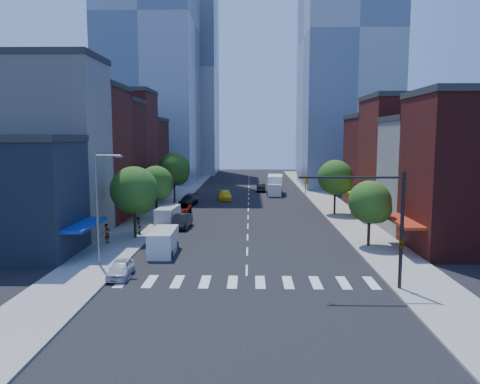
% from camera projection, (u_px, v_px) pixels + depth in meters
% --- Properties ---
extents(ground, '(220.00, 220.00, 0.00)m').
position_uv_depth(ground, '(247.00, 270.00, 36.71)').
color(ground, black).
rests_on(ground, ground).
extents(sidewalk_left, '(5.00, 120.00, 0.15)m').
position_uv_depth(sidewalk_left, '(172.00, 200.00, 76.68)').
color(sidewalk_left, gray).
rests_on(sidewalk_left, ground).
extents(sidewalk_right, '(5.00, 120.00, 0.15)m').
position_uv_depth(sidewalk_right, '(325.00, 200.00, 76.14)').
color(sidewalk_right, gray).
rests_on(sidewalk_right, ground).
extents(crosswalk, '(19.00, 3.00, 0.01)m').
position_uv_depth(crosswalk, '(246.00, 282.00, 33.74)').
color(crosswalk, silver).
rests_on(crosswalk, ground).
extents(bldg_left_0, '(12.00, 8.00, 10.00)m').
position_uv_depth(bldg_left_0, '(5.00, 200.00, 40.54)').
color(bldg_left_0, '#2F3A4E').
rests_on(bldg_left_0, ground).
extents(bldg_left_1, '(12.00, 8.00, 18.00)m').
position_uv_depth(bldg_left_1, '(44.00, 150.00, 47.99)').
color(bldg_left_1, '#BCB6AD').
rests_on(bldg_left_1, ground).
extents(bldg_left_2, '(12.00, 9.00, 16.00)m').
position_uv_depth(bldg_left_2, '(75.00, 156.00, 56.55)').
color(bldg_left_2, maroon).
rests_on(bldg_left_2, ground).
extents(bldg_left_3, '(12.00, 8.00, 15.00)m').
position_uv_depth(bldg_left_3, '(98.00, 157.00, 65.05)').
color(bldg_left_3, '#491312').
rests_on(bldg_left_3, ground).
extents(bldg_left_4, '(12.00, 9.00, 17.00)m').
position_uv_depth(bldg_left_4, '(115.00, 148.00, 73.36)').
color(bldg_left_4, maroon).
rests_on(bldg_left_4, ground).
extents(bldg_left_5, '(12.00, 10.00, 13.00)m').
position_uv_depth(bldg_left_5, '(131.00, 158.00, 83.03)').
color(bldg_left_5, '#491312').
rests_on(bldg_left_5, ground).
extents(bldg_right_1, '(12.00, 8.00, 12.00)m').
position_uv_depth(bldg_right_1, '(442.00, 178.00, 50.43)').
color(bldg_right_1, '#BCB6AD').
rests_on(bldg_right_1, ground).
extents(bldg_right_2, '(12.00, 10.00, 15.00)m').
position_uv_depth(bldg_right_2, '(414.00, 160.00, 59.18)').
color(bldg_right_2, maroon).
rests_on(bldg_right_2, ground).
extents(bldg_right_3, '(12.00, 10.00, 13.00)m').
position_uv_depth(bldg_right_3, '(390.00, 163.00, 69.22)').
color(bldg_right_3, '#491312').
rests_on(bldg_right_3, ground).
extents(tower_nw, '(20.00, 22.00, 70.00)m').
position_uv_depth(tower_nw, '(149.00, 23.00, 102.45)').
color(tower_nw, '#8C99A8').
rests_on(tower_nw, ground).
extents(tower_ne, '(18.00, 20.00, 60.00)m').
position_uv_depth(tower_ne, '(348.00, 38.00, 94.21)').
color(tower_ne, '#9EA5AD').
rests_on(tower_ne, ground).
extents(tower_far_e, '(22.00, 22.00, 80.00)m').
position_uv_depth(tower_far_e, '(346.00, 16.00, 115.74)').
color(tower_far_e, '#8C99A8').
rests_on(tower_far_e, ground).
extents(tower_far_w, '(18.00, 18.00, 56.00)m').
position_uv_depth(tower_far_w, '(184.00, 71.00, 128.02)').
color(tower_far_w, '#9EA5AD').
rests_on(tower_far_w, ground).
extents(traffic_signal, '(7.24, 2.24, 8.00)m').
position_uv_depth(traffic_signal, '(393.00, 231.00, 31.53)').
color(traffic_signal, black).
rests_on(traffic_signal, sidewalk_right).
extents(streetlight, '(2.25, 0.25, 9.00)m').
position_uv_depth(streetlight, '(99.00, 202.00, 37.33)').
color(streetlight, slate).
rests_on(streetlight, sidewalk_left).
extents(tree_left_near, '(4.80, 4.80, 7.30)m').
position_uv_depth(tree_left_near, '(135.00, 192.00, 47.22)').
color(tree_left_near, black).
rests_on(tree_left_near, sidewalk_left).
extents(tree_left_mid, '(4.20, 4.20, 6.65)m').
position_uv_depth(tree_left_mid, '(157.00, 184.00, 58.17)').
color(tree_left_mid, black).
rests_on(tree_left_mid, sidewalk_left).
extents(tree_left_far, '(5.00, 5.00, 7.75)m').
position_uv_depth(tree_left_far, '(175.00, 170.00, 71.99)').
color(tree_left_far, black).
rests_on(tree_left_far, sidewalk_left).
extents(tree_right_near, '(4.00, 4.00, 6.20)m').
position_uv_depth(tree_right_near, '(371.00, 203.00, 43.82)').
color(tree_right_near, black).
rests_on(tree_right_near, sidewalk_right).
extents(tree_right_far, '(4.60, 4.60, 7.20)m').
position_uv_depth(tree_right_far, '(337.00, 179.00, 61.61)').
color(tree_right_far, black).
rests_on(tree_right_far, sidewalk_right).
extents(parked_car_front, '(1.70, 3.93, 1.32)m').
position_uv_depth(parked_car_front, '(121.00, 269.00, 34.85)').
color(parked_car_front, silver).
rests_on(parked_car_front, ground).
extents(parked_car_second, '(1.87, 4.90, 1.59)m').
position_uv_depth(parked_car_second, '(182.00, 221.00, 53.42)').
color(parked_car_second, black).
rests_on(parked_car_second, ground).
extents(parked_car_third, '(2.44, 5.14, 1.42)m').
position_uv_depth(parked_car_third, '(181.00, 210.00, 62.34)').
color(parked_car_third, '#999999').
rests_on(parked_car_third, ground).
extents(parked_car_rear, '(2.75, 5.48, 1.53)m').
position_uv_depth(parked_car_rear, '(189.00, 200.00, 70.94)').
color(parked_car_rear, black).
rests_on(parked_car_rear, ground).
extents(cargo_van_near, '(2.19, 5.21, 2.20)m').
position_uv_depth(cargo_van_near, '(163.00, 242.00, 41.64)').
color(cargo_van_near, silver).
rests_on(cargo_van_near, ground).
extents(cargo_van_far, '(2.38, 5.18, 2.15)m').
position_uv_depth(cargo_van_far, '(168.00, 216.00, 55.30)').
color(cargo_van_far, white).
rests_on(cargo_van_far, ground).
extents(taxi, '(2.50, 5.24, 1.47)m').
position_uv_depth(taxi, '(225.00, 195.00, 76.73)').
color(taxi, yellow).
rests_on(taxi, ground).
extents(traffic_car_oncoming, '(1.78, 4.69, 1.53)m').
position_uv_depth(traffic_car_oncoming, '(261.00, 188.00, 88.15)').
color(traffic_car_oncoming, black).
rests_on(traffic_car_oncoming, ground).
extents(traffic_car_far, '(1.97, 4.17, 1.38)m').
position_uv_depth(traffic_car_far, '(273.00, 185.00, 93.11)').
color(traffic_car_far, '#999999').
rests_on(traffic_car_far, ground).
extents(box_truck, '(3.08, 8.56, 3.39)m').
position_uv_depth(box_truck, '(275.00, 186.00, 83.79)').
color(box_truck, white).
rests_on(box_truck, ground).
extents(pedestrian_near, '(0.62, 0.79, 1.90)m').
position_uv_depth(pedestrian_near, '(107.00, 233.00, 45.25)').
color(pedestrian_near, '#999999').
rests_on(pedestrian_near, sidewalk_left).
extents(pedestrian_far, '(0.85, 1.00, 1.79)m').
position_uv_depth(pedestrian_far, '(138.00, 226.00, 49.49)').
color(pedestrian_far, '#999999').
rests_on(pedestrian_far, sidewalk_left).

